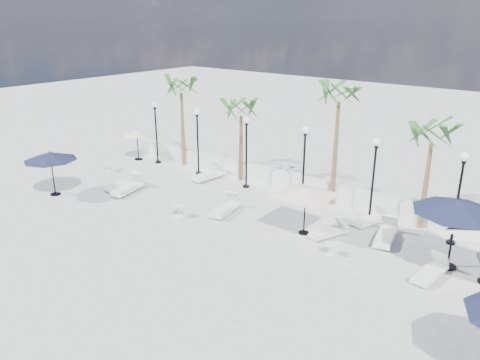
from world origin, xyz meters
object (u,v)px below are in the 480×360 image
Objects in this scene: lounger_6 at (386,235)px; lounger_7 at (430,272)px; lounger_5 at (370,219)px; lounger_3 at (209,174)px; parasol_cream_sq_a at (306,189)px; parasol_navy_left at (50,156)px; lounger_4 at (328,231)px; parasol_cream_small at (137,133)px; lounger_0 at (124,184)px; parasol_navy_mid at (457,206)px; lounger_1 at (128,187)px; lounger_2 at (226,208)px.

lounger_6 is 1.14× the size of lounger_7.
lounger_3 is at bearing -164.68° from lounger_5.
parasol_navy_left is at bearing -161.60° from parasol_cream_sq_a.
lounger_4 is 15.06m from parasol_cream_small.
lounger_0 reaches higher than lounger_5.
lounger_6 is (13.24, 2.81, -0.00)m from lounger_0.
parasol_navy_left is 0.86× the size of parasol_navy_mid.
parasol_navy_left reaches higher than parasol_cream_sq_a.
lounger_1 is 6.08m from parasol_cream_small.
lounger_5 is (9.60, -0.00, -0.04)m from lounger_3.
parasol_navy_left is at bearing -164.48° from parasol_navy_mid.
lounger_3 is at bearing 161.05° from lounger_6.
parasol_navy_mid is at bearing 8.88° from parasol_cream_sq_a.
lounger_0 is at bearing 177.28° from lounger_2.
parasol_navy_mid reaches higher than parasol_cream_sq_a.
lounger_1 is 10.81m from lounger_4.
lounger_5 is (11.46, 4.18, -0.04)m from lounger_1.
lounger_0 is 10.51m from parasol_cream_sq_a.
lounger_5 is at bearing 147.07° from lounger_7.
lounger_0 is at bearing 53.43° from parasol_navy_left.
parasol_navy_mid is at bearing -5.12° from parasol_cream_small.
lounger_0 is 1.03× the size of lounger_2.
parasol_navy_mid reaches higher than lounger_1.
parasol_cream_small is at bearing 177.96° from lounger_7.
lounger_4 is at bearing -7.99° from lounger_3.
lounger_2 is (5.70, 1.12, -0.01)m from lounger_1.
parasol_navy_left is (-8.36, -3.68, 1.80)m from lounger_2.
lounger_5 is 15.75m from parasol_navy_left.
lounger_7 reaches higher than lounger_5.
lounger_2 is 6.52m from lounger_5.
lounger_4 is (4.93, 0.82, -0.04)m from lounger_2.
lounger_1 is 1.01× the size of lounger_3.
lounger_0 is 0.63m from lounger_1.
lounger_3 reaches higher than lounger_6.
lounger_2 is 1.03× the size of parasol_cream_small.
lounger_6 is 0.50× the size of parasol_cream_sq_a.
lounger_0 is at bearing -172.13° from parasol_navy_mid.
lounger_2 reaches higher than lounger_4.
lounger_7 is at bearing -9.97° from lounger_2.
parasol_navy_mid is 0.70× the size of parasol_cream_sq_a.
lounger_4 is (8.77, -2.25, -0.05)m from lounger_3.
lounger_3 is 1.14× the size of lounger_5.
parasol_cream_sq_a is at bearing -108.62° from lounger_5.
lounger_6 is at bearing -28.52° from lounger_5.
parasol_navy_left reaches higher than lounger_3.
parasol_navy_left is at bearing -172.79° from lounger_6.
parasol_navy_left is at bearing -117.46° from lounger_3.
lounger_4 is 2.07m from parasol_cream_sq_a.
parasol_cream_sq_a is 2.17× the size of parasol_cream_small.
lounger_7 is at bearing 12.21° from parasol_navy_left.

